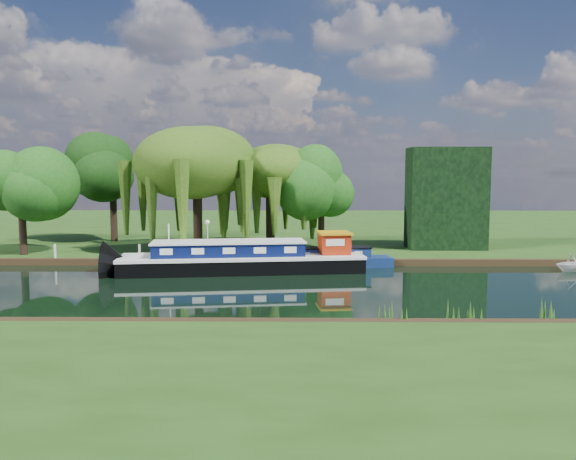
{
  "coord_description": "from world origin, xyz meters",
  "views": [
    {
      "loc": [
        6.98,
        -30.71,
        6.43
      ],
      "look_at": [
        6.54,
        5.11,
        2.8
      ],
      "focal_mm": 35.0,
      "sensor_mm": 36.0,
      "label": 1
    }
  ],
  "objects": [
    {
      "name": "willow_left",
      "position": [
        -0.48,
        12.13,
        7.04
      ],
      "size": [
        7.57,
        7.57,
        9.07
      ],
      "color": "black",
      "rests_on": "far_bank"
    },
    {
      "name": "white_cruiser",
      "position": [
        25.25,
        5.92,
        0.0
      ],
      "size": [
        2.9,
        2.65,
        1.3
      ],
      "primitive_type": "imported",
      "rotation": [
        0.0,
        0.0,
        1.81
      ],
      "color": "silver",
      "rests_on": "ground"
    },
    {
      "name": "narrowboat",
      "position": [
        8.56,
        7.3,
        0.53
      ],
      "size": [
        10.4,
        3.18,
        1.5
      ],
      "rotation": [
        0.0,
        0.0,
        0.15
      ],
      "color": "navy",
      "rests_on": "ground"
    },
    {
      "name": "reeds_near",
      "position": [
        6.87,
        -7.57,
        0.55
      ],
      "size": [
        33.7,
        1.5,
        1.1
      ],
      "color": "#225115",
      "rests_on": "ground"
    },
    {
      "name": "tree_far_left",
      "position": [
        -13.07,
        10.11,
        5.7
      ],
      "size": [
        4.75,
        4.75,
        7.65
      ],
      "color": "black",
      "rests_on": "far_bank"
    },
    {
      "name": "conifer_hedge",
      "position": [
        19.0,
        14.0,
        4.45
      ],
      "size": [
        6.0,
        3.0,
        8.0
      ],
      "primitive_type": "cube",
      "color": "black",
      "rests_on": "far_bank"
    },
    {
      "name": "tree_far_right",
      "position": [
        9.04,
        12.69,
        5.29
      ],
      "size": [
        4.28,
        4.28,
        7.01
      ],
      "color": "black",
      "rests_on": "far_bank"
    },
    {
      "name": "tree_far_mid",
      "position": [
        -9.03,
        18.49,
        6.45
      ],
      "size": [
        5.32,
        5.32,
        8.7
      ],
      "color": "black",
      "rests_on": "far_bank"
    },
    {
      "name": "dutch_barge",
      "position": [
        3.68,
        5.63,
        0.83
      ],
      "size": [
        16.11,
        5.49,
        3.33
      ],
      "rotation": [
        0.0,
        0.0,
        0.12
      ],
      "color": "black",
      "rests_on": "ground"
    },
    {
      "name": "far_bank",
      "position": [
        0.0,
        34.0,
        0.23
      ],
      "size": [
        120.0,
        52.0,
        0.45
      ],
      "primitive_type": "cube",
      "color": "#203C10",
      "rests_on": "ground"
    },
    {
      "name": "lamppost",
      "position": [
        0.5,
        10.5,
        2.42
      ],
      "size": [
        0.36,
        0.36,
        2.56
      ],
      "color": "silver",
      "rests_on": "far_bank"
    },
    {
      "name": "mooring_posts",
      "position": [
        -0.5,
        8.4,
        0.95
      ],
      "size": [
        19.16,
        0.16,
        1.0
      ],
      "color": "silver",
      "rests_on": "far_bank"
    },
    {
      "name": "willow_right",
      "position": [
        5.03,
        13.88,
        5.89
      ],
      "size": [
        6.13,
        6.13,
        7.46
      ],
      "color": "black",
      "rests_on": "far_bank"
    },
    {
      "name": "ground",
      "position": [
        0.0,
        0.0,
        0.0
      ],
      "size": [
        120.0,
        120.0,
        0.0
      ],
      "primitive_type": "plane",
      "color": "black"
    }
  ]
}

